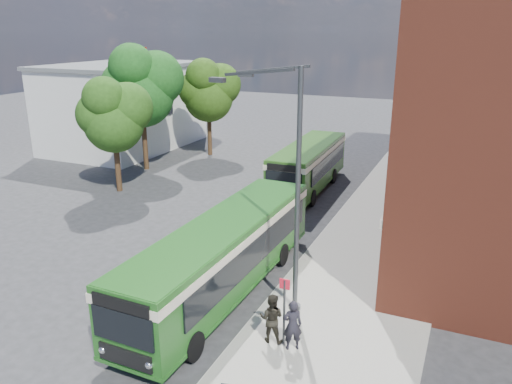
% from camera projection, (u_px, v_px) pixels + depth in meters
% --- Properties ---
extents(ground, '(120.00, 120.00, 0.00)m').
position_uv_depth(ground, '(201.00, 265.00, 22.48)').
color(ground, '#2C2C2F').
rests_on(ground, ground).
extents(pavement, '(6.00, 48.00, 0.15)m').
position_uv_depth(pavement, '(389.00, 226.00, 26.70)').
color(pavement, gray).
rests_on(pavement, ground).
extents(kerb_line, '(0.12, 48.00, 0.01)m').
position_uv_depth(kerb_line, '(334.00, 219.00, 27.90)').
color(kerb_line, beige).
rests_on(kerb_line, ground).
extents(white_building, '(9.40, 13.40, 7.30)m').
position_uv_depth(white_building, '(124.00, 106.00, 43.93)').
color(white_building, silver).
rests_on(white_building, ground).
extents(flagpole, '(0.95, 0.10, 9.00)m').
position_uv_depth(flagpole, '(141.00, 102.00, 37.04)').
color(flagpole, '#3A3D3F').
rests_on(flagpole, ground).
extents(street_lamp, '(2.96, 2.38, 9.00)m').
position_uv_depth(street_lamp, '(288.00, 189.00, 17.39)').
color(street_lamp, '#3A3D3F').
rests_on(street_lamp, ground).
extents(bus_stop_sign, '(0.35, 0.08, 2.52)m').
position_uv_depth(bus_stop_sign, '(284.00, 307.00, 16.20)').
color(bus_stop_sign, '#3A3D3F').
rests_on(bus_stop_sign, ground).
extents(bus_front, '(2.81, 12.35, 3.02)m').
position_uv_depth(bus_front, '(223.00, 251.00, 19.57)').
color(bus_front, '#1E571A').
rests_on(bus_front, ground).
extents(bus_rear, '(2.85, 9.98, 3.02)m').
position_uv_depth(bus_rear, '(308.00, 163.00, 32.49)').
color(bus_rear, '#2B5B1C').
rests_on(bus_rear, ground).
extents(pedestrian_a, '(0.77, 0.69, 1.75)m').
position_uv_depth(pedestrian_a, '(292.00, 325.00, 16.07)').
color(pedestrian_a, black).
rests_on(pedestrian_a, pavement).
extents(pedestrian_b, '(0.92, 0.76, 1.72)m').
position_uv_depth(pedestrian_b, '(272.00, 318.00, 16.49)').
color(pedestrian_b, black).
rests_on(pedestrian_b, pavement).
extents(tree_left, '(4.41, 4.19, 7.44)m').
position_uv_depth(tree_left, '(113.00, 114.00, 31.14)').
color(tree_left, '#332112').
rests_on(tree_left, ground).
extents(tree_mid, '(5.47, 5.20, 9.23)m').
position_uv_depth(tree_mid, '(141.00, 85.00, 35.83)').
color(tree_mid, '#332112').
rests_on(tree_mid, ground).
extents(tree_right, '(4.73, 4.49, 7.98)m').
position_uv_depth(tree_right, '(209.00, 90.00, 40.47)').
color(tree_right, '#332112').
rests_on(tree_right, ground).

